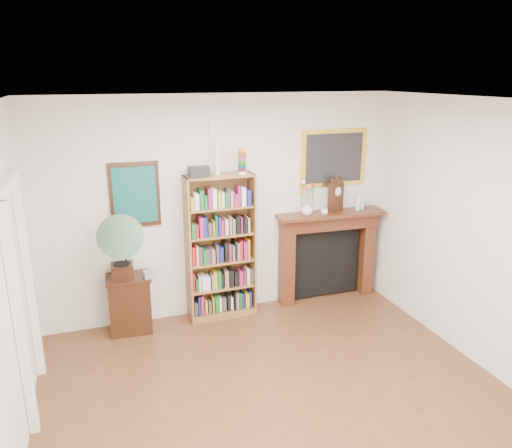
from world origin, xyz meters
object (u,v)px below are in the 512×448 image
at_px(mantel_clock, 336,195).
at_px(flower_vase, 307,209).
at_px(bottle_left, 358,201).
at_px(side_cabinet, 130,304).
at_px(cd_stack, 149,274).
at_px(fireplace, 327,247).
at_px(bookshelf, 221,240).
at_px(gramophone, 121,243).
at_px(bottle_right, 362,202).
at_px(teacup, 324,212).

xyz_separation_m(mantel_clock, flower_vase, (-0.43, -0.03, -0.14)).
bearing_deg(bottle_left, flower_vase, 179.84).
distance_m(side_cabinet, cd_stack, 0.47).
bearing_deg(flower_vase, fireplace, 11.13).
bearing_deg(fireplace, cd_stack, -172.38).
height_order(bookshelf, flower_vase, bookshelf).
height_order(gramophone, mantel_clock, mantel_clock).
height_order(side_cabinet, flower_vase, flower_vase).
xyz_separation_m(bookshelf, flower_vase, (1.17, -0.00, 0.30)).
bearing_deg(flower_vase, bottle_right, 1.48).
bearing_deg(bottle_left, gramophone, -177.30).
bearing_deg(bottle_right, side_cabinet, -179.01).
xyz_separation_m(side_cabinet, gramophone, (-0.06, -0.12, 0.82)).
height_order(cd_stack, bottle_right, bottle_right).
bearing_deg(mantel_clock, gramophone, 161.31).
bearing_deg(flower_vase, gramophone, -176.40).
xyz_separation_m(mantel_clock, bottle_right, (0.40, -0.01, -0.12)).
relative_size(side_cabinet, bottle_left, 2.97).
bearing_deg(fireplace, bookshelf, -174.98).
distance_m(side_cabinet, gramophone, 0.83).
height_order(bookshelf, gramophone, bookshelf).
distance_m(cd_stack, flower_vase, 2.18).
bearing_deg(fireplace, teacup, -132.42).
relative_size(side_cabinet, flower_vase, 4.31).
bearing_deg(fireplace, bottle_right, -3.12).
bearing_deg(gramophone, mantel_clock, 6.32).
height_order(cd_stack, flower_vase, flower_vase).
height_order(flower_vase, bottle_right, bottle_right).
bearing_deg(side_cabinet, cd_stack, -22.80).
height_order(gramophone, teacup, gramophone).
relative_size(bookshelf, side_cabinet, 2.99).
xyz_separation_m(bookshelf, fireplace, (1.52, 0.06, -0.29)).
distance_m(fireplace, mantel_clock, 0.73).
relative_size(flower_vase, bottle_right, 0.83).
bearing_deg(flower_vase, teacup, -13.25).
height_order(bookshelf, mantel_clock, bookshelf).
xyz_separation_m(gramophone, teacup, (2.61, 0.10, 0.10)).
distance_m(gramophone, teacup, 2.61).
relative_size(bookshelf, bottle_left, 8.89).
xyz_separation_m(teacup, bottle_left, (0.53, 0.05, 0.08)).
height_order(fireplace, mantel_clock, mantel_clock).
relative_size(side_cabinet, bottle_right, 3.56).
height_order(fireplace, gramophone, gramophone).
distance_m(bookshelf, mantel_clock, 1.66).
xyz_separation_m(flower_vase, bottle_right, (0.83, 0.02, 0.02)).
height_order(bookshelf, teacup, bookshelf).
distance_m(mantel_clock, flower_vase, 0.45).
bearing_deg(cd_stack, gramophone, -179.33).
distance_m(side_cabinet, teacup, 2.72).
bearing_deg(cd_stack, bookshelf, 9.26).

